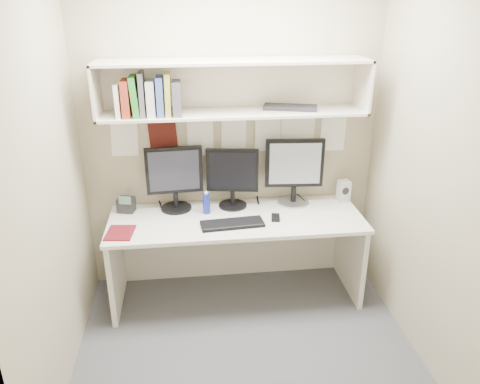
{
  "coord_description": "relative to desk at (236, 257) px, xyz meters",
  "views": [
    {
      "loc": [
        -0.36,
        -2.66,
        2.36
      ],
      "look_at": [
        -0.01,
        0.35,
        1.07
      ],
      "focal_mm": 35.0,
      "sensor_mm": 36.0,
      "label": 1
    }
  ],
  "objects": [
    {
      "name": "maroon_notebook",
      "position": [
        -0.88,
        -0.17,
        0.37
      ],
      "size": [
        0.22,
        0.26,
        0.01
      ],
      "primitive_type": "cube",
      "rotation": [
        0.0,
        0.0,
        -0.11
      ],
      "color": "#5A0F16",
      "rests_on": "desk"
    },
    {
      "name": "hutch_tray",
      "position": [
        0.44,
        0.18,
        1.19
      ],
      "size": [
        0.44,
        0.26,
        0.03
      ],
      "primitive_type": "cube",
      "rotation": [
        0.0,
        0.0,
        -0.28
      ],
      "color": "black",
      "rests_on": "overhead_hutch"
    },
    {
      "name": "wall_back",
      "position": [
        0.0,
        0.35,
        0.93
      ],
      "size": [
        2.4,
        0.02,
        2.6
      ],
      "primitive_type": "cube",
      "color": "tan",
      "rests_on": "ground"
    },
    {
      "name": "book_stack",
      "position": [
        -0.62,
        0.1,
        1.31
      ],
      "size": [
        0.46,
        0.19,
        0.31
      ],
      "color": "silver",
      "rests_on": "overhead_hutch"
    },
    {
      "name": "monitor_center",
      "position": [
        -0.01,
        0.22,
        0.63
      ],
      "size": [
        0.42,
        0.23,
        0.49
      ],
      "rotation": [
        0.0,
        0.0,
        -0.16
      ],
      "color": "black",
      "rests_on": "desk"
    },
    {
      "name": "monitor_right",
      "position": [
        0.51,
        0.22,
        0.66
      ],
      "size": [
        0.48,
        0.26,
        0.56
      ],
      "rotation": [
        0.0,
        0.0,
        -0.08
      ],
      "color": "#A5A5AA",
      "rests_on": "desk"
    },
    {
      "name": "wall_left",
      "position": [
        -1.2,
        -0.65,
        0.93
      ],
      "size": [
        0.02,
        2.0,
        2.6
      ],
      "primitive_type": "cube",
      "color": "tan",
      "rests_on": "ground"
    },
    {
      "name": "mouse",
      "position": [
        0.3,
        -0.08,
        0.38
      ],
      "size": [
        0.08,
        0.11,
        0.03
      ],
      "primitive_type": "cube",
      "rotation": [
        0.0,
        0.0,
        -0.16
      ],
      "color": "black",
      "rests_on": "desk"
    },
    {
      "name": "desk",
      "position": [
        0.0,
        0.0,
        0.0
      ],
      "size": [
        2.0,
        0.7,
        0.73
      ],
      "color": "silver",
      "rests_on": "floor"
    },
    {
      "name": "wall_right",
      "position": [
        1.2,
        -0.65,
        0.93
      ],
      "size": [
        0.02,
        2.0,
        2.6
      ],
      "primitive_type": "cube",
      "color": "tan",
      "rests_on": "ground"
    },
    {
      "name": "speaker",
      "position": [
        0.94,
        0.21,
        0.45
      ],
      "size": [
        0.11,
        0.11,
        0.18
      ],
      "rotation": [
        0.0,
        0.0,
        0.21
      ],
      "color": "beige",
      "rests_on": "desk"
    },
    {
      "name": "blue_bottle",
      "position": [
        -0.23,
        0.1,
        0.45
      ],
      "size": [
        0.06,
        0.06,
        0.18
      ],
      "color": "navy",
      "rests_on": "desk"
    },
    {
      "name": "pinned_papers",
      "position": [
        0.0,
        0.34,
        0.88
      ],
      "size": [
        1.92,
        0.01,
        0.48
      ],
      "primitive_type": null,
      "color": "white",
      "rests_on": "wall_back"
    },
    {
      "name": "wall_front",
      "position": [
        0.0,
        -1.65,
        0.93
      ],
      "size": [
        2.4,
        0.02,
        2.6
      ],
      "primitive_type": "cube",
      "color": "tan",
      "rests_on": "ground"
    },
    {
      "name": "keyboard",
      "position": [
        -0.05,
        -0.14,
        0.38
      ],
      "size": [
        0.49,
        0.21,
        0.02
      ],
      "primitive_type": "cube",
      "rotation": [
        0.0,
        0.0,
        0.08
      ],
      "color": "black",
      "rests_on": "desk"
    },
    {
      "name": "monitor_left",
      "position": [
        -0.47,
        0.22,
        0.65
      ],
      "size": [
        0.45,
        0.25,
        0.53
      ],
      "rotation": [
        0.0,
        0.0,
        0.07
      ],
      "color": "black",
      "rests_on": "desk"
    },
    {
      "name": "floor",
      "position": [
        0.0,
        -0.65,
        -0.37
      ],
      "size": [
        2.4,
        2.0,
        0.01
      ],
      "primitive_type": "cube",
      "color": "#45464A",
      "rests_on": "ground"
    },
    {
      "name": "overhead_hutch",
      "position": [
        0.0,
        0.21,
        1.35
      ],
      "size": [
        2.0,
        0.38,
        0.4
      ],
      "color": "silver",
      "rests_on": "wall_back"
    },
    {
      "name": "desk_phone",
      "position": [
        -0.87,
        0.21,
        0.42
      ],
      "size": [
        0.15,
        0.14,
        0.16
      ],
      "rotation": [
        0.0,
        0.0,
        -0.24
      ],
      "color": "black",
      "rests_on": "desk"
    }
  ]
}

